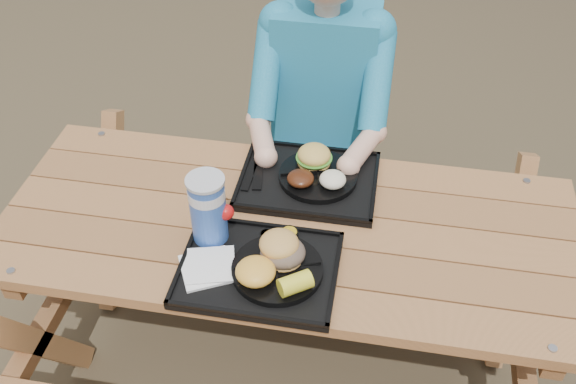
# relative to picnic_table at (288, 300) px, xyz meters

# --- Properties ---
(ground) EXTENTS (60.00, 60.00, 0.00)m
(ground) POSITION_rel_picnic_table_xyz_m (0.00, 0.00, -0.38)
(ground) COLOR #999999
(ground) RESTS_ON ground
(picnic_table) EXTENTS (1.80, 1.49, 0.75)m
(picnic_table) POSITION_rel_picnic_table_xyz_m (0.00, 0.00, 0.00)
(picnic_table) COLOR #999999
(picnic_table) RESTS_ON ground
(tray_near) EXTENTS (0.45, 0.35, 0.02)m
(tray_near) POSITION_rel_picnic_table_xyz_m (-0.05, -0.21, 0.39)
(tray_near) COLOR black
(tray_near) RESTS_ON picnic_table
(tray_far) EXTENTS (0.45, 0.35, 0.02)m
(tray_far) POSITION_rel_picnic_table_xyz_m (0.03, 0.20, 0.39)
(tray_far) COLOR black
(tray_far) RESTS_ON picnic_table
(plate_near) EXTENTS (0.26, 0.26, 0.02)m
(plate_near) POSITION_rel_picnic_table_xyz_m (0.01, -0.22, 0.41)
(plate_near) COLOR black
(plate_near) RESTS_ON tray_near
(plate_far) EXTENTS (0.26, 0.26, 0.02)m
(plate_far) POSITION_rel_picnic_table_xyz_m (0.06, 0.21, 0.41)
(plate_far) COLOR black
(plate_far) RESTS_ON tray_far
(napkin_stack) EXTENTS (0.19, 0.19, 0.02)m
(napkin_stack) POSITION_rel_picnic_table_xyz_m (-0.19, -0.25, 0.40)
(napkin_stack) COLOR white
(napkin_stack) RESTS_ON tray_near
(soda_cup) EXTENTS (0.11, 0.11, 0.21)m
(soda_cup) POSITION_rel_picnic_table_xyz_m (-0.21, -0.11, 0.50)
(soda_cup) COLOR #1643A8
(soda_cup) RESTS_ON tray_near
(condiment_bbq) EXTENTS (0.04, 0.04, 0.03)m
(condiment_bbq) POSITION_rel_picnic_table_xyz_m (-0.05, -0.10, 0.41)
(condiment_bbq) COLOR black
(condiment_bbq) RESTS_ON tray_near
(condiment_mustard) EXTENTS (0.05, 0.05, 0.03)m
(condiment_mustard) POSITION_rel_picnic_table_xyz_m (0.02, -0.09, 0.41)
(condiment_mustard) COLOR gold
(condiment_mustard) RESTS_ON tray_near
(sandwich) EXTENTS (0.12, 0.12, 0.12)m
(sandwich) POSITION_rel_picnic_table_xyz_m (0.02, -0.18, 0.48)
(sandwich) COLOR #E6A651
(sandwich) RESTS_ON plate_near
(mac_cheese) EXTENTS (0.11, 0.11, 0.06)m
(mac_cheese) POSITION_rel_picnic_table_xyz_m (-0.04, -0.27, 0.44)
(mac_cheese) COLOR yellow
(mac_cheese) RESTS_ON plate_near
(corn_cob) EXTENTS (0.13, 0.13, 0.05)m
(corn_cob) POSITION_rel_picnic_table_xyz_m (0.07, -0.29, 0.44)
(corn_cob) COLOR #FFF435
(corn_cob) RESTS_ON plate_near
(cutlery_far) EXTENTS (0.06, 0.17, 0.01)m
(cutlery_far) POSITION_rel_picnic_table_xyz_m (-0.14, 0.19, 0.40)
(cutlery_far) COLOR black
(cutlery_far) RESTS_ON tray_far
(burger) EXTENTS (0.11, 0.11, 0.10)m
(burger) POSITION_rel_picnic_table_xyz_m (0.04, 0.26, 0.47)
(burger) COLOR #E8B952
(burger) RESTS_ON plate_far
(baked_beans) EXTENTS (0.09, 0.09, 0.04)m
(baked_beans) POSITION_rel_picnic_table_xyz_m (0.01, 0.15, 0.43)
(baked_beans) COLOR #481F0E
(baked_beans) RESTS_ON plate_far
(potato_salad) EXTENTS (0.09, 0.09, 0.05)m
(potato_salad) POSITION_rel_picnic_table_xyz_m (0.12, 0.16, 0.44)
(potato_salad) COLOR white
(potato_salad) RESTS_ON plate_far
(diner) EXTENTS (0.48, 0.84, 1.28)m
(diner) POSITION_rel_picnic_table_xyz_m (0.02, 0.68, 0.27)
(diner) COLOR #1997B5
(diner) RESTS_ON ground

